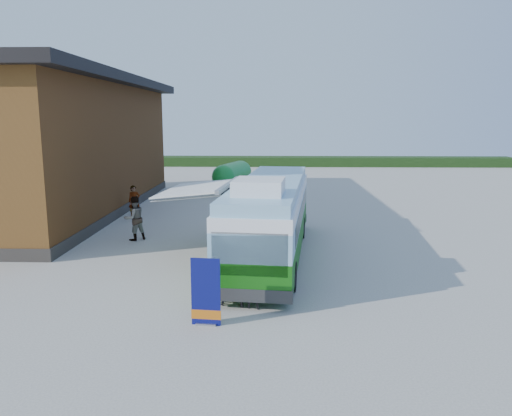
{
  "coord_description": "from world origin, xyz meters",
  "views": [
    {
      "loc": [
        1.56,
        -17.39,
        5.19
      ],
      "look_at": [
        0.94,
        3.64,
        1.4
      ],
      "focal_mm": 35.0,
      "sensor_mm": 36.0,
      "label": 1
    }
  ],
  "objects_px": {
    "person_a": "(134,201)",
    "slurry_tanker": "(232,175)",
    "banner": "(206,298)",
    "person_b": "(134,218)",
    "picnic_table": "(238,278)",
    "bus": "(271,215)"
  },
  "relations": [
    {
      "from": "bus",
      "to": "picnic_table",
      "type": "relative_size",
      "value": 6.23
    },
    {
      "from": "person_a",
      "to": "slurry_tanker",
      "type": "distance_m",
      "value": 10.86
    },
    {
      "from": "picnic_table",
      "to": "slurry_tanker",
      "type": "relative_size",
      "value": 0.33
    },
    {
      "from": "person_a",
      "to": "person_b",
      "type": "distance_m",
      "value": 5.32
    },
    {
      "from": "person_a",
      "to": "slurry_tanker",
      "type": "xyz_separation_m",
      "value": [
        4.49,
        9.88,
        0.34
      ]
    },
    {
      "from": "banner",
      "to": "person_a",
      "type": "bearing_deg",
      "value": 117.79
    },
    {
      "from": "bus",
      "to": "picnic_table",
      "type": "distance_m",
      "value": 4.69
    },
    {
      "from": "banner",
      "to": "slurry_tanker",
      "type": "distance_m",
      "value": 23.95
    },
    {
      "from": "person_a",
      "to": "person_b",
      "type": "relative_size",
      "value": 0.88
    },
    {
      "from": "picnic_table",
      "to": "person_b",
      "type": "distance_m",
      "value": 8.65
    },
    {
      "from": "picnic_table",
      "to": "slurry_tanker",
      "type": "height_order",
      "value": "slurry_tanker"
    },
    {
      "from": "person_a",
      "to": "banner",
      "type": "bearing_deg",
      "value": -97.62
    },
    {
      "from": "bus",
      "to": "banner",
      "type": "height_order",
      "value": "bus"
    },
    {
      "from": "picnic_table",
      "to": "slurry_tanker",
      "type": "xyz_separation_m",
      "value": [
        -1.85,
        22.1,
        0.53
      ]
    },
    {
      "from": "banner",
      "to": "bus",
      "type": "bearing_deg",
      "value": 81.48
    },
    {
      "from": "banner",
      "to": "slurry_tanker",
      "type": "xyz_separation_m",
      "value": [
        -1.15,
        23.92,
        0.46
      ]
    },
    {
      "from": "bus",
      "to": "person_b",
      "type": "bearing_deg",
      "value": 161.97
    },
    {
      "from": "picnic_table",
      "to": "banner",
      "type": "bearing_deg",
      "value": -96.7
    },
    {
      "from": "banner",
      "to": "person_a",
      "type": "height_order",
      "value": "banner"
    },
    {
      "from": "bus",
      "to": "person_a",
      "type": "relative_size",
      "value": 6.66
    },
    {
      "from": "banner",
      "to": "slurry_tanker",
      "type": "relative_size",
      "value": 0.33
    },
    {
      "from": "banner",
      "to": "person_b",
      "type": "height_order",
      "value": "person_b"
    }
  ]
}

